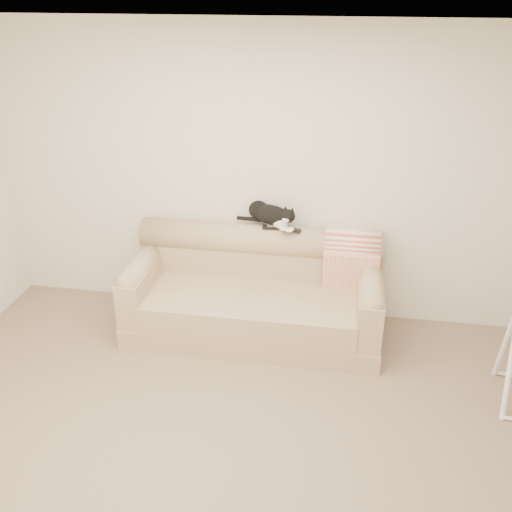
{
  "coord_description": "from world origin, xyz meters",
  "views": [
    {
      "loc": [
        0.65,
        -2.69,
        2.88
      ],
      "look_at": [
        -0.02,
        1.27,
        0.9
      ],
      "focal_mm": 40.0,
      "sensor_mm": 36.0,
      "label": 1
    }
  ],
  "objects_px": {
    "remote_a": "(273,227)",
    "remote_b": "(291,229)",
    "sofa": "(255,294)",
    "tuxedo_cat": "(271,215)"
  },
  "relations": [
    {
      "from": "sofa",
      "to": "remote_a",
      "type": "bearing_deg",
      "value": 60.4
    },
    {
      "from": "sofa",
      "to": "remote_b",
      "type": "relative_size",
      "value": 12.5
    },
    {
      "from": "sofa",
      "to": "remote_b",
      "type": "distance_m",
      "value": 0.66
    },
    {
      "from": "remote_a",
      "to": "remote_b",
      "type": "bearing_deg",
      "value": -4.99
    },
    {
      "from": "remote_a",
      "to": "remote_b",
      "type": "xyz_separation_m",
      "value": [
        0.16,
        -0.01,
        -0.0
      ]
    },
    {
      "from": "sofa",
      "to": "remote_a",
      "type": "relative_size",
      "value": 11.99
    },
    {
      "from": "remote_b",
      "to": "sofa",
      "type": "bearing_deg",
      "value": -144.93
    },
    {
      "from": "sofa",
      "to": "remote_a",
      "type": "xyz_separation_m",
      "value": [
        0.12,
        0.22,
        0.56
      ]
    },
    {
      "from": "remote_b",
      "to": "remote_a",
      "type": "bearing_deg",
      "value": 175.01
    },
    {
      "from": "sofa",
      "to": "tuxedo_cat",
      "type": "height_order",
      "value": "tuxedo_cat"
    }
  ]
}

